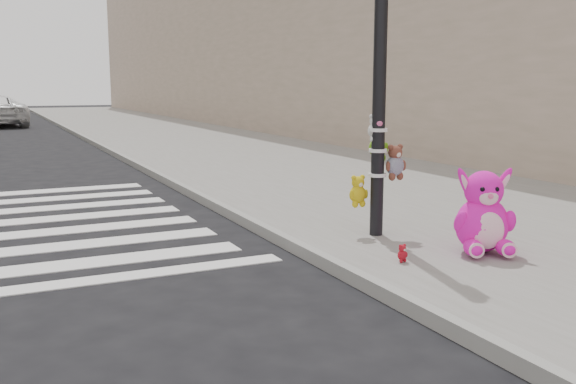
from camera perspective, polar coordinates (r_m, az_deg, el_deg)
name	(u,v)px	position (r m, az deg, el deg)	size (l,w,h in m)	color
ground	(229,328)	(5.42, -5.25, -11.95)	(120.00, 120.00, 0.00)	black
sidewalk_near	(278,161)	(16.31, -0.88, 2.81)	(7.00, 80.00, 0.14)	slate
curb_edge	(143,168)	(15.22, -12.79, 2.09)	(0.12, 80.00, 0.15)	gray
bld_near	(298,11)	(27.76, 0.93, 15.79)	(5.00, 60.00, 10.00)	#BCA390
signal_pole	(380,105)	(7.87, 8.14, 7.65)	(0.71, 0.50, 4.00)	black
pink_bunny	(483,218)	(7.38, 16.97, -2.19)	(0.82, 0.87, 0.97)	#FA15BB
red_teddy	(402,253)	(6.85, 10.12, -5.38)	(0.13, 0.09, 0.19)	#AD111F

